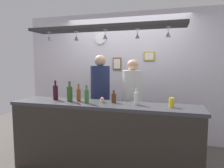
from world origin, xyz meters
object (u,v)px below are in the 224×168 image
(bottle_soda_clear, at_px, (136,98))
(picture_frame_upper_small, at_px, (149,56))
(person_right_white_patterned_shirt, at_px, (132,98))
(person_middle_navy_shirt, at_px, (100,93))
(bottle_beer_green_import, at_px, (87,96))
(picture_frame_crest, at_px, (117,64))
(bottle_beer_amber_tall, at_px, (79,95))
(bottle_wine_dark_red, at_px, (56,92))
(wall_clock, at_px, (100,39))
(bottle_champagne_green, at_px, (70,93))
(bottle_beer_brown_stubby, at_px, (114,98))
(cupcake, at_px, (102,100))
(drink_can, at_px, (172,103))

(bottle_soda_clear, height_order, picture_frame_upper_small, picture_frame_upper_small)
(person_right_white_patterned_shirt, bearing_deg, person_middle_navy_shirt, 180.00)
(bottle_beer_green_import, relative_size, picture_frame_crest, 1.00)
(picture_frame_crest, bearing_deg, person_right_white_patterned_shirt, -56.83)
(bottle_beer_amber_tall, bearing_deg, bottle_wine_dark_red, 177.95)
(wall_clock, bearing_deg, person_right_white_patterned_shirt, -40.34)
(bottle_beer_amber_tall, bearing_deg, bottle_beer_green_import, -30.67)
(person_right_white_patterned_shirt, relative_size, wall_clock, 7.41)
(bottle_champagne_green, relative_size, picture_frame_crest, 1.15)
(picture_frame_upper_small, bearing_deg, bottle_beer_green_import, -115.97)
(wall_clock, bearing_deg, bottle_wine_dark_red, -101.22)
(person_right_white_patterned_shirt, bearing_deg, bottle_beer_green_import, -124.15)
(person_middle_navy_shirt, xyz_separation_m, bottle_beer_brown_stubby, (0.42, -0.62, 0.04))
(person_middle_navy_shirt, height_order, bottle_beer_brown_stubby, person_middle_navy_shirt)
(person_right_white_patterned_shirt, relative_size, bottle_beer_amber_tall, 6.27)
(person_right_white_patterned_shirt, xyz_separation_m, picture_frame_crest, (-0.46, 0.70, 0.58))
(bottle_beer_amber_tall, bearing_deg, cupcake, 0.70)
(picture_frame_upper_small, bearing_deg, cupcake, -110.93)
(picture_frame_crest, bearing_deg, bottle_wine_dark_red, -114.98)
(bottle_beer_amber_tall, distance_m, cupcake, 0.37)
(bottle_beer_brown_stubby, height_order, wall_clock, wall_clock)
(person_right_white_patterned_shirt, xyz_separation_m, drink_can, (0.64, -0.71, 0.09))
(wall_clock, bearing_deg, bottle_beer_amber_tall, -84.43)
(bottle_wine_dark_red, xyz_separation_m, picture_frame_crest, (0.63, 1.35, 0.44))
(bottle_wine_dark_red, relative_size, bottle_beer_green_import, 1.15)
(bottle_wine_dark_red, bearing_deg, bottle_beer_amber_tall, -2.05)
(bottle_wine_dark_red, bearing_deg, picture_frame_crest, 65.02)
(person_right_white_patterned_shirt, bearing_deg, picture_frame_crest, 123.17)
(bottle_beer_amber_tall, distance_m, bottle_beer_brown_stubby, 0.53)
(drink_can, height_order, picture_frame_crest, picture_frame_crest)
(bottle_beer_amber_tall, xyz_separation_m, bottle_beer_green_import, (0.17, -0.10, 0.00))
(picture_frame_crest, xyz_separation_m, wall_clock, (-0.36, -0.01, 0.52))
(bottle_wine_dark_red, relative_size, picture_frame_crest, 1.15)
(bottle_beer_green_import, distance_m, bottle_beer_brown_stubby, 0.39)
(person_right_white_patterned_shirt, relative_size, cupcake, 20.91)
(bottle_champagne_green, distance_m, bottle_beer_brown_stubby, 0.66)
(bottle_beer_green_import, height_order, wall_clock, wall_clock)
(bottle_beer_brown_stubby, relative_size, wall_clock, 0.82)
(bottle_beer_amber_tall, bearing_deg, wall_clock, 95.57)
(bottle_beer_brown_stubby, xyz_separation_m, wall_clock, (-0.66, 1.31, 1.00))
(person_middle_navy_shirt, height_order, bottle_champagne_green, person_middle_navy_shirt)
(person_right_white_patterned_shirt, distance_m, bottle_soda_clear, 0.70)
(person_right_white_patterned_shirt, distance_m, cupcake, 0.73)
(drink_can, height_order, cupcake, drink_can)
(bottle_beer_green_import, bearing_deg, bottle_soda_clear, 7.22)
(bottle_beer_brown_stubby, relative_size, picture_frame_upper_small, 0.82)
(person_middle_navy_shirt, xyz_separation_m, wall_clock, (-0.24, 0.70, 1.04))
(bottle_beer_amber_tall, bearing_deg, bottle_beer_brown_stubby, 4.32)
(bottle_beer_brown_stubby, bearing_deg, drink_can, -6.50)
(bottle_beer_green_import, bearing_deg, wall_clock, 101.84)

